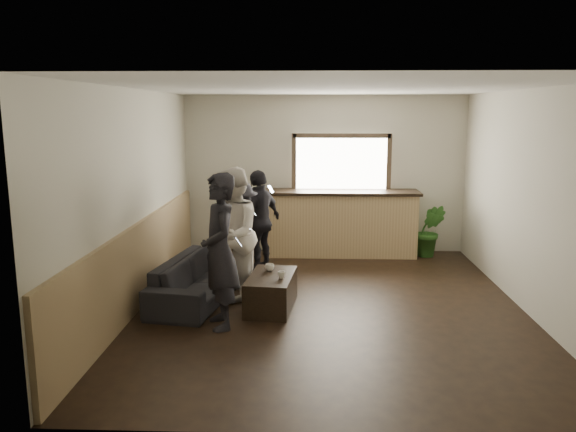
{
  "coord_description": "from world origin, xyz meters",
  "views": [
    {
      "loc": [
        -0.26,
        -7.05,
        2.53
      ],
      "look_at": [
        -0.55,
        0.4,
        1.12
      ],
      "focal_mm": 35.0,
      "sensor_mm": 36.0,
      "label": 1
    }
  ],
  "objects_px": {
    "sofa": "(199,279)",
    "potted_plant": "(430,231)",
    "coffee_table": "(271,292)",
    "bar_counter": "(341,219)",
    "cup_b": "(281,275)",
    "person_c": "(238,232)",
    "cup_a": "(270,267)",
    "person_b": "(232,234)",
    "person_a": "(220,251)",
    "person_d": "(260,221)"
  },
  "relations": [
    {
      "from": "person_a",
      "to": "bar_counter",
      "type": "bearing_deg",
      "value": 134.46
    },
    {
      "from": "cup_a",
      "to": "person_a",
      "type": "distance_m",
      "value": 1.09
    },
    {
      "from": "coffee_table",
      "to": "potted_plant",
      "type": "relative_size",
      "value": 1.07
    },
    {
      "from": "bar_counter",
      "to": "person_a",
      "type": "bearing_deg",
      "value": -114.85
    },
    {
      "from": "sofa",
      "to": "person_d",
      "type": "xyz_separation_m",
      "value": [
        0.71,
        1.42,
        0.52
      ]
    },
    {
      "from": "person_b",
      "to": "sofa",
      "type": "bearing_deg",
      "value": -83.06
    },
    {
      "from": "sofa",
      "to": "person_b",
      "type": "xyz_separation_m",
      "value": [
        0.46,
        0.05,
        0.61
      ]
    },
    {
      "from": "person_b",
      "to": "coffee_table",
      "type": "bearing_deg",
      "value": 57.9
    },
    {
      "from": "sofa",
      "to": "potted_plant",
      "type": "bearing_deg",
      "value": -46.46
    },
    {
      "from": "cup_b",
      "to": "person_b",
      "type": "bearing_deg",
      "value": 145.46
    },
    {
      "from": "sofa",
      "to": "person_c",
      "type": "relative_size",
      "value": 1.28
    },
    {
      "from": "person_a",
      "to": "person_b",
      "type": "relative_size",
      "value": 1.02
    },
    {
      "from": "bar_counter",
      "to": "person_b",
      "type": "height_order",
      "value": "bar_counter"
    },
    {
      "from": "coffee_table",
      "to": "person_b",
      "type": "height_order",
      "value": "person_b"
    },
    {
      "from": "cup_b",
      "to": "person_d",
      "type": "xyz_separation_m",
      "value": [
        -0.43,
        1.84,
        0.32
      ]
    },
    {
      "from": "cup_a",
      "to": "person_c",
      "type": "xyz_separation_m",
      "value": [
        -0.52,
        0.87,
        0.28
      ]
    },
    {
      "from": "potted_plant",
      "to": "coffee_table",
      "type": "bearing_deg",
      "value": -133.58
    },
    {
      "from": "coffee_table",
      "to": "cup_b",
      "type": "relative_size",
      "value": 10.42
    },
    {
      "from": "potted_plant",
      "to": "person_d",
      "type": "distance_m",
      "value": 3.07
    },
    {
      "from": "bar_counter",
      "to": "sofa",
      "type": "distance_m",
      "value": 3.26
    },
    {
      "from": "coffee_table",
      "to": "potted_plant",
      "type": "distance_m",
      "value": 3.76
    },
    {
      "from": "cup_b",
      "to": "person_d",
      "type": "distance_m",
      "value": 1.92
    },
    {
      "from": "coffee_table",
      "to": "person_b",
      "type": "relative_size",
      "value": 0.55
    },
    {
      "from": "person_b",
      "to": "person_c",
      "type": "bearing_deg",
      "value": -178.48
    },
    {
      "from": "cup_a",
      "to": "potted_plant",
      "type": "relative_size",
      "value": 0.13
    },
    {
      "from": "potted_plant",
      "to": "person_c",
      "type": "height_order",
      "value": "person_c"
    },
    {
      "from": "person_a",
      "to": "person_b",
      "type": "xyz_separation_m",
      "value": [
        0.01,
        0.99,
        -0.02
      ]
    },
    {
      "from": "cup_a",
      "to": "person_b",
      "type": "relative_size",
      "value": 0.07
    },
    {
      "from": "bar_counter",
      "to": "person_c",
      "type": "relative_size",
      "value": 1.75
    },
    {
      "from": "bar_counter",
      "to": "person_d",
      "type": "relative_size",
      "value": 1.67
    },
    {
      "from": "bar_counter",
      "to": "sofa",
      "type": "height_order",
      "value": "bar_counter"
    },
    {
      "from": "person_d",
      "to": "cup_a",
      "type": "bearing_deg",
      "value": 42.38
    },
    {
      "from": "sofa",
      "to": "cup_b",
      "type": "bearing_deg",
      "value": -100.6
    },
    {
      "from": "potted_plant",
      "to": "person_d",
      "type": "height_order",
      "value": "person_d"
    },
    {
      "from": "bar_counter",
      "to": "coffee_table",
      "type": "bearing_deg",
      "value": -110.4
    },
    {
      "from": "bar_counter",
      "to": "person_d",
      "type": "bearing_deg",
      "value": -140.91
    },
    {
      "from": "cup_b",
      "to": "person_c",
      "type": "xyz_separation_m",
      "value": [
        -0.69,
        1.2,
        0.29
      ]
    },
    {
      "from": "sofa",
      "to": "coffee_table",
      "type": "bearing_deg",
      "value": -97.12
    },
    {
      "from": "coffee_table",
      "to": "potted_plant",
      "type": "xyz_separation_m",
      "value": [
        2.59,
        2.72,
        0.24
      ]
    },
    {
      "from": "cup_b",
      "to": "person_c",
      "type": "relative_size",
      "value": 0.06
    },
    {
      "from": "potted_plant",
      "to": "person_a",
      "type": "relative_size",
      "value": 0.51
    },
    {
      "from": "person_c",
      "to": "person_d",
      "type": "xyz_separation_m",
      "value": [
        0.26,
        0.64,
        0.04
      ]
    },
    {
      "from": "person_d",
      "to": "coffee_table",
      "type": "bearing_deg",
      "value": 42.33
    },
    {
      "from": "cup_a",
      "to": "person_b",
      "type": "bearing_deg",
      "value": 164.69
    },
    {
      "from": "person_c",
      "to": "person_b",
      "type": "bearing_deg",
      "value": -8.12
    },
    {
      "from": "person_a",
      "to": "potted_plant",
      "type": "bearing_deg",
      "value": 116.24
    },
    {
      "from": "person_d",
      "to": "cup_b",
      "type": "bearing_deg",
      "value": 45.87
    },
    {
      "from": "person_b",
      "to": "bar_counter",
      "type": "bearing_deg",
      "value": 147.9
    },
    {
      "from": "person_a",
      "to": "person_d",
      "type": "relative_size",
      "value": 1.13
    },
    {
      "from": "potted_plant",
      "to": "person_a",
      "type": "distance_m",
      "value": 4.62
    }
  ]
}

